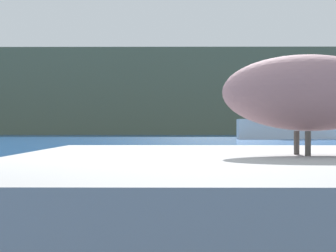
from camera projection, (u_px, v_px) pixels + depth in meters
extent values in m
plane|color=#194C93|center=(70.00, 251.00, 3.86)|extent=(260.00, 260.00, 0.00)
cube|color=#5B664C|center=(167.00, 95.00, 70.65)|extent=(140.00, 18.00, 9.63)
cube|color=gray|center=(311.00, 222.00, 2.94)|extent=(3.11, 3.18, 0.70)
ellipsoid|color=gray|center=(311.00, 93.00, 2.94)|extent=(0.99, 0.59, 0.40)
cylinder|color=#4C4742|center=(297.00, 143.00, 3.02)|extent=(0.03, 0.03, 0.13)
cylinder|color=#4C4742|center=(308.00, 143.00, 2.86)|extent=(0.03, 0.03, 0.13)
cube|color=white|center=(285.00, 129.00, 40.49)|extent=(6.82, 2.25, 1.42)
cube|color=#2D333D|center=(290.00, 107.00, 40.48)|extent=(2.23, 1.78, 1.79)
cylinder|color=#B2B2B2|center=(314.00, 98.00, 40.43)|extent=(0.12, 0.12, 3.08)
cylinder|color=#3F382D|center=(331.00, 114.00, 40.38)|extent=(0.10, 0.10, 0.70)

